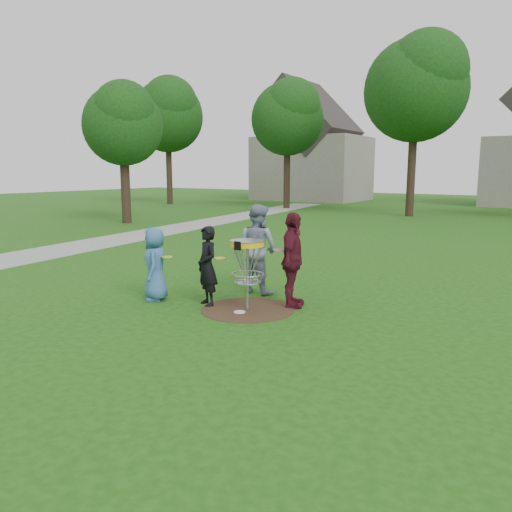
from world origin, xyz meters
The scene contains 11 objects.
ground centered at (0.00, 0.00, 0.00)m, with size 100.00×100.00×0.00m, color #19470F.
dirt_patch centered at (0.00, 0.00, 0.00)m, with size 1.80×1.80×0.01m, color #47331E.
concrete_path centered at (-10.00, 8.00, 0.01)m, with size 2.20×40.00×0.02m, color #9E9E99.
player_blue centered at (-2.00, -0.40, 0.75)m, with size 0.73×0.47×1.49m, color #356294.
player_black centered at (-0.85, -0.15, 0.79)m, with size 0.57×0.38×1.57m, color black.
player_grey centered at (-0.59, 1.30, 0.96)m, with size 0.94×0.73×1.93m, color gray.
player_maroon centered at (0.61, 0.66, 0.92)m, with size 1.08×0.45×1.85m, color #4E121F.
disc_on_grass centered at (-0.01, -0.26, 0.01)m, with size 0.22×0.22×0.02m, color silver.
disc_golf_basket centered at (0.00, 0.00, 1.02)m, with size 0.66×0.67×1.38m.
held_discs centered at (-0.59, 0.26, 1.05)m, with size 2.36×1.61×0.28m.
tree_row centered at (0.44, 20.67, 6.21)m, with size 51.20×17.42×9.90m.
Camera 1 is at (5.13, -7.70, 2.64)m, focal length 35.00 mm.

